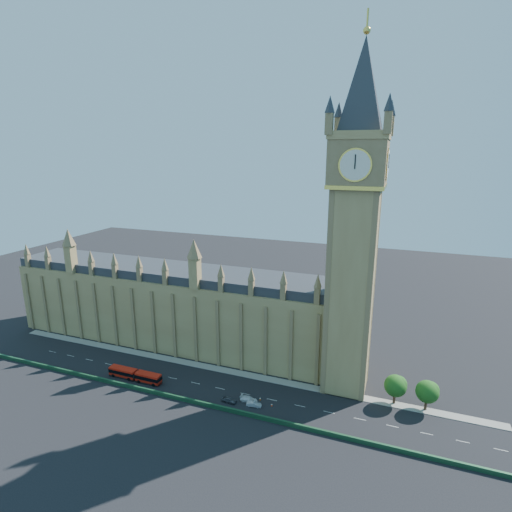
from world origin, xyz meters
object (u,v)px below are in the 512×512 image
(car_silver, at_px, (254,404))
(red_bus, at_px, (135,375))
(car_white, at_px, (249,399))
(car_grey, at_px, (229,400))

(car_silver, bearing_deg, red_bus, 82.99)
(car_white, bearing_deg, car_silver, -122.38)
(car_white, bearing_deg, car_grey, 115.21)
(car_grey, distance_m, car_silver, 7.12)
(red_bus, distance_m, car_white, 36.49)
(car_grey, xyz_separation_m, car_white, (5.01, 2.05, 0.01))
(red_bus, relative_size, car_silver, 4.33)
(car_grey, distance_m, car_white, 5.42)
(red_bus, bearing_deg, car_grey, -0.61)
(car_grey, height_order, car_white, car_white)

